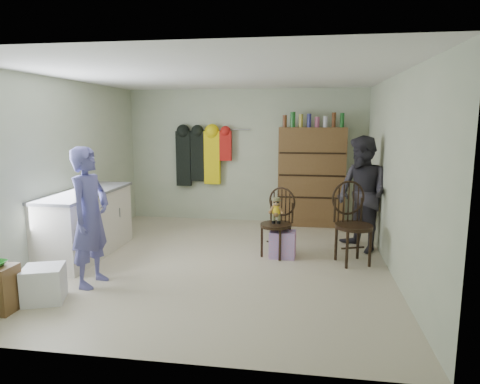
% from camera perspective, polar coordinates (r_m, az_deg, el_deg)
% --- Properties ---
extents(ground_plane, '(5.00, 5.00, 0.00)m').
position_cam_1_polar(ground_plane, '(5.99, -2.69, -9.25)').
color(ground_plane, beige).
rests_on(ground_plane, ground).
extents(room_walls, '(5.00, 5.00, 5.00)m').
position_cam_1_polar(room_walls, '(6.20, -1.83, 6.30)').
color(room_walls, beige).
rests_on(room_walls, ground).
extents(counter, '(0.64, 1.86, 0.94)m').
position_cam_1_polar(counter, '(6.52, -19.81, -3.94)').
color(counter, silver).
rests_on(counter, ground).
extents(plastic_tub, '(0.51, 0.50, 0.38)m').
position_cam_1_polar(plastic_tub, '(5.16, -24.67, -11.09)').
color(plastic_tub, white).
rests_on(plastic_tub, ground).
extents(chair_front, '(0.58, 0.58, 0.98)m').
position_cam_1_polar(chair_front, '(6.13, 5.04, -3.38)').
color(chair_front, black).
rests_on(chair_front, ground).
extents(chair_far, '(0.64, 0.64, 1.12)m').
position_cam_1_polar(chair_far, '(6.00, 14.68, -3.58)').
color(chair_far, black).
rests_on(chair_far, ground).
extents(striped_bag, '(0.37, 0.30, 0.38)m').
position_cam_1_polar(striped_bag, '(6.14, 5.69, -6.94)').
color(striped_bag, pink).
rests_on(striped_bag, ground).
extents(person_left, '(0.45, 0.64, 1.64)m').
position_cam_1_polar(person_left, '(5.28, -19.37, -3.17)').
color(person_left, '#56569E').
rests_on(person_left, ground).
extents(person_right, '(0.98, 1.04, 1.71)m').
position_cam_1_polar(person_right, '(6.55, 15.94, -0.26)').
color(person_right, '#2D2B33').
rests_on(person_right, ground).
extents(dresser, '(1.20, 0.39, 2.07)m').
position_cam_1_polar(dresser, '(7.92, 9.51, 2.09)').
color(dresser, brown).
rests_on(dresser, ground).
extents(coat_rack, '(1.42, 0.12, 1.09)m').
position_cam_1_polar(coat_rack, '(8.20, -5.15, 4.81)').
color(coat_rack, '#99999E').
rests_on(coat_rack, ground).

